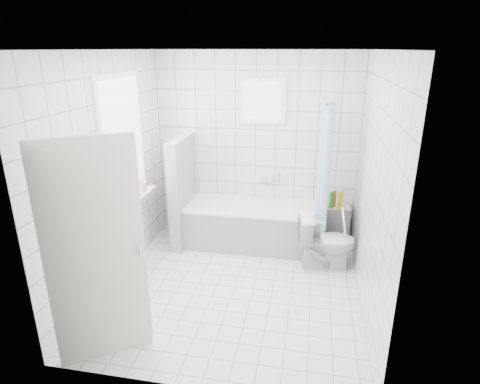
# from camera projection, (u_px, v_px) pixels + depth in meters

# --- Properties ---
(ground) EXTENTS (3.00, 3.00, 0.00)m
(ground) POSITION_uv_depth(u_px,v_px,m) (235.00, 287.00, 4.65)
(ground) COLOR white
(ground) RESTS_ON ground
(ceiling) EXTENTS (3.00, 3.00, 0.00)m
(ceiling) POSITION_uv_depth(u_px,v_px,m) (234.00, 50.00, 3.77)
(ceiling) COLOR white
(ceiling) RESTS_ON ground
(wall_back) EXTENTS (2.80, 0.02, 2.60)m
(wall_back) POSITION_uv_depth(u_px,v_px,m) (255.00, 148.00, 5.60)
(wall_back) COLOR white
(wall_back) RESTS_ON ground
(wall_front) EXTENTS (2.80, 0.02, 2.60)m
(wall_front) POSITION_uv_depth(u_px,v_px,m) (193.00, 246.00, 2.82)
(wall_front) COLOR white
(wall_front) RESTS_ON ground
(wall_left) EXTENTS (0.02, 3.00, 2.60)m
(wall_left) POSITION_uv_depth(u_px,v_px,m) (111.00, 174.00, 4.45)
(wall_left) COLOR white
(wall_left) RESTS_ON ground
(wall_right) EXTENTS (0.02, 3.00, 2.60)m
(wall_right) POSITION_uv_depth(u_px,v_px,m) (373.00, 189.00, 3.97)
(wall_right) COLOR white
(wall_right) RESTS_ON ground
(window_left) EXTENTS (0.01, 0.90, 1.40)m
(window_left) POSITION_uv_depth(u_px,v_px,m) (124.00, 141.00, 4.62)
(window_left) COLOR white
(window_left) RESTS_ON wall_left
(window_back) EXTENTS (0.50, 0.01, 0.50)m
(window_back) POSITION_uv_depth(u_px,v_px,m) (263.00, 101.00, 5.32)
(window_back) COLOR white
(window_back) RESTS_ON wall_back
(window_sill) EXTENTS (0.18, 1.02, 0.08)m
(window_sill) POSITION_uv_depth(u_px,v_px,m) (134.00, 201.00, 4.86)
(window_sill) COLOR white
(window_sill) RESTS_ON wall_left
(door) EXTENTS (0.69, 0.48, 2.00)m
(door) POSITION_uv_depth(u_px,v_px,m) (96.00, 255.00, 3.30)
(door) COLOR silver
(door) RESTS_ON ground
(bathtub) EXTENTS (1.89, 0.77, 0.58)m
(bathtub) POSITION_uv_depth(u_px,v_px,m) (255.00, 225.00, 5.58)
(bathtub) COLOR white
(bathtub) RESTS_ON ground
(partition_wall) EXTENTS (0.15, 0.85, 1.50)m
(partition_wall) POSITION_uv_depth(u_px,v_px,m) (183.00, 191.00, 5.55)
(partition_wall) COLOR white
(partition_wall) RESTS_ON ground
(tiled_ledge) EXTENTS (0.40, 0.24, 0.55)m
(tiled_ledge) POSITION_uv_depth(u_px,v_px,m) (334.00, 225.00, 5.63)
(tiled_ledge) COLOR white
(tiled_ledge) RESTS_ON ground
(toilet) EXTENTS (0.75, 0.51, 0.71)m
(toilet) POSITION_uv_depth(u_px,v_px,m) (327.00, 242.00, 4.95)
(toilet) COLOR white
(toilet) RESTS_ON ground
(curtain_rod) EXTENTS (0.02, 0.80, 0.02)m
(curtain_rod) POSITION_uv_depth(u_px,v_px,m) (329.00, 102.00, 4.82)
(curtain_rod) COLOR silver
(curtain_rod) RESTS_ON wall_back
(shower_curtain) EXTENTS (0.14, 0.48, 1.78)m
(shower_curtain) POSITION_uv_depth(u_px,v_px,m) (324.00, 176.00, 5.01)
(shower_curtain) COLOR #4473C9
(shower_curtain) RESTS_ON curtain_rod
(tub_faucet) EXTENTS (0.18, 0.06, 0.06)m
(tub_faucet) POSITION_uv_depth(u_px,v_px,m) (266.00, 180.00, 5.68)
(tub_faucet) COLOR silver
(tub_faucet) RESTS_ON wall_back
(sill_bottles) EXTENTS (0.14, 0.71, 0.28)m
(sill_bottles) POSITION_uv_depth(u_px,v_px,m) (131.00, 191.00, 4.74)
(sill_bottles) COLOR #2DCCCA
(sill_bottles) RESTS_ON window_sill
(ledge_bottles) EXTENTS (0.18, 0.15, 0.26)m
(ledge_bottles) POSITION_uv_depth(u_px,v_px,m) (335.00, 199.00, 5.46)
(ledge_bottles) COLOR red
(ledge_bottles) RESTS_ON tiled_ledge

